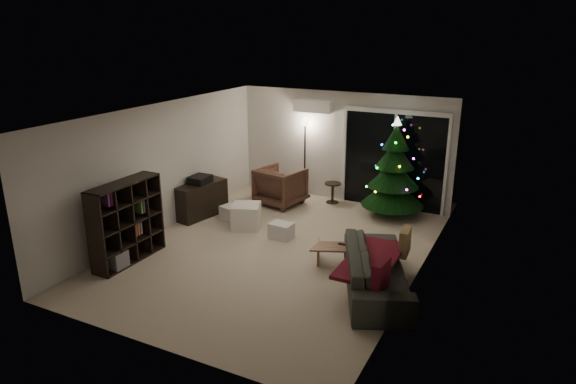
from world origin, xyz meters
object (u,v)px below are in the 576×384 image
coffee_table (351,257)px  christmas_tree (394,167)px  bookshelf (119,220)px  sofa (377,270)px  armchair (280,186)px  media_cabinet (201,200)px

coffee_table → christmas_tree: size_ratio=0.58×
bookshelf → sofa: bearing=7.9°
armchair → sofa: size_ratio=0.42×
bookshelf → coffee_table: bookshelf is taller
coffee_table → christmas_tree: bearing=69.6°
bookshelf → christmas_tree: bearing=45.3°
armchair → coffee_table: bearing=148.0°
bookshelf → media_cabinet: size_ratio=1.20×
bookshelf → christmas_tree: christmas_tree is taller
media_cabinet → christmas_tree: size_ratio=0.55×
coffee_table → armchair: bearing=115.2°
armchair → coffee_table: armchair is taller
media_cabinet → coffee_table: 3.81m
armchair → christmas_tree: bearing=-159.4°
media_cabinet → coffee_table: bearing=-2.8°
media_cabinet → christmas_tree: (3.61, 1.87, 0.70)m
christmas_tree → bookshelf: bearing=-130.7°
sofa → christmas_tree: bearing=-11.4°
christmas_tree → media_cabinet: bearing=-152.6°
armchair → christmas_tree: christmas_tree is taller
coffee_table → sofa: bearing=-63.3°
bookshelf → media_cabinet: 2.36m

